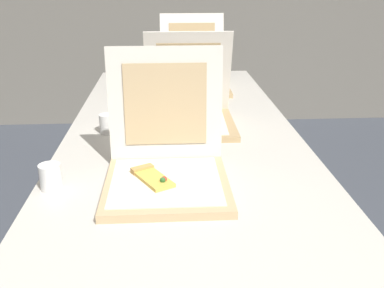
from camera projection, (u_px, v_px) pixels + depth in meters
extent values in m
cube|color=beige|center=(183.00, 146.00, 1.54)|extent=(0.86, 2.32, 0.03)
cylinder|color=#38383D|center=(118.00, 138.00, 2.66)|extent=(0.04, 0.04, 0.72)
cylinder|color=#38383D|center=(234.00, 135.00, 2.70)|extent=(0.04, 0.04, 0.72)
cube|color=tan|center=(167.00, 186.00, 1.19)|extent=(0.34, 0.34, 0.02)
cube|color=silver|center=(166.00, 180.00, 1.20)|extent=(0.30, 0.30, 0.00)
cube|color=silver|center=(165.00, 104.00, 1.29)|extent=(0.34, 0.03, 0.34)
cube|color=tan|center=(165.00, 105.00, 1.29)|extent=(0.24, 0.02, 0.24)
cube|color=#E5B74C|center=(154.00, 179.00, 1.19)|extent=(0.12, 0.15, 0.01)
cube|color=tan|center=(142.00, 169.00, 1.24)|extent=(0.07, 0.05, 0.02)
sphere|color=red|center=(164.00, 179.00, 1.17)|extent=(0.02, 0.02, 0.02)
sphere|color=#2D6628|center=(163.00, 180.00, 1.17)|extent=(0.02, 0.02, 0.02)
cube|color=tan|center=(190.00, 125.00, 1.67)|extent=(0.34, 0.34, 0.02)
cube|color=silver|center=(188.00, 122.00, 1.66)|extent=(0.29, 0.29, 0.00)
cube|color=silver|center=(188.00, 73.00, 1.72)|extent=(0.34, 0.09, 0.33)
cube|color=tan|center=(188.00, 72.00, 1.72)|extent=(0.24, 0.07, 0.24)
cube|color=tan|center=(195.00, 88.00, 2.20)|extent=(0.34, 0.34, 0.02)
cube|color=silver|center=(195.00, 85.00, 2.20)|extent=(0.29, 0.29, 0.00)
cube|color=silver|center=(192.00, 46.00, 2.33)|extent=(0.34, 0.08, 0.33)
cube|color=tan|center=(192.00, 46.00, 2.32)|extent=(0.24, 0.06, 0.24)
cube|color=#E5B74C|center=(203.00, 87.00, 2.14)|extent=(0.14, 0.16, 0.01)
cube|color=tan|center=(209.00, 83.00, 2.20)|extent=(0.08, 0.07, 0.02)
sphere|color=#2D6628|center=(202.00, 84.00, 2.16)|extent=(0.02, 0.02, 0.02)
cylinder|color=white|center=(51.00, 177.00, 1.19)|extent=(0.06, 0.06, 0.07)
cylinder|color=white|center=(108.00, 124.00, 1.60)|extent=(0.06, 0.06, 0.07)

